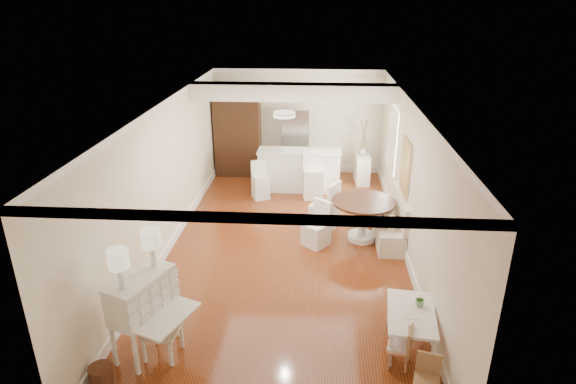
# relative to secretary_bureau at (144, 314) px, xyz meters

# --- Properties ---
(room) EXTENTS (9.00, 9.04, 2.82)m
(room) POSITION_rel_secretary_bureau_xyz_m (1.74, 3.35, 1.39)
(room) COLOR brown
(room) RESTS_ON ground
(secretary_bureau) EXTENTS (1.20, 1.21, 1.18)m
(secretary_bureau) POSITION_rel_secretary_bureau_xyz_m (0.00, 0.00, 0.00)
(secretary_bureau) COLOR white
(secretary_bureau) RESTS_ON ground
(gustavian_armchair) EXTENTS (0.53, 0.53, 0.83)m
(gustavian_armchair) POSITION_rel_secretary_bureau_xyz_m (0.25, -0.08, -0.17)
(gustavian_armchair) COLOR silver
(gustavian_armchair) RESTS_ON ground
(wicker_basket) EXTENTS (0.33, 0.33, 0.30)m
(wicker_basket) POSITION_rel_secretary_bureau_xyz_m (-0.35, -0.69, -0.44)
(wicker_basket) COLOR #56301B
(wicker_basket) RESTS_ON ground
(kids_table) EXTENTS (0.76, 1.13, 0.53)m
(kids_table) POSITION_rel_secretary_bureau_xyz_m (3.60, 0.37, -0.32)
(kids_table) COLOR silver
(kids_table) RESTS_ON ground
(kids_chair_a) EXTENTS (0.31, 0.31, 0.57)m
(kids_chair_a) POSITION_rel_secretary_bureau_xyz_m (3.38, -0.07, -0.30)
(kids_chair_a) COLOR #B37851
(kids_chair_a) RESTS_ON ground
(kids_chair_b) EXTENTS (0.36, 0.36, 0.59)m
(kids_chair_b) POSITION_rel_secretary_bureau_xyz_m (3.40, -0.04, -0.29)
(kids_chair_b) COLOR olive
(kids_chair_b) RESTS_ON ground
(kids_chair_c) EXTENTS (0.36, 0.36, 0.62)m
(kids_chair_c) POSITION_rel_secretary_bureau_xyz_m (3.63, -0.65, -0.28)
(kids_chair_c) COLOR #956944
(kids_chair_c) RESTS_ON ground
(banquette) EXTENTS (0.52, 1.60, 0.98)m
(banquette) POSITION_rel_secretary_bureau_xyz_m (3.69, 3.52, -0.10)
(banquette) COLOR silver
(banquette) RESTS_ON ground
(dining_table) EXTENTS (1.64, 1.64, 0.84)m
(dining_table) POSITION_rel_secretary_bureau_xyz_m (3.18, 3.51, -0.17)
(dining_table) COLOR #462216
(dining_table) RESTS_ON ground
(slip_chair_near) EXTENTS (0.60, 0.61, 0.89)m
(slip_chair_near) POSITION_rel_secretary_bureau_xyz_m (2.27, 3.21, -0.14)
(slip_chair_near) COLOR white
(slip_chair_near) RESTS_ON ground
(slip_chair_far) EXTENTS (0.67, 0.66, 1.02)m
(slip_chair_far) POSITION_rel_secretary_bureau_xyz_m (2.42, 4.03, -0.08)
(slip_chair_far) COLOR white
(slip_chair_far) RESTS_ON ground
(breakfast_counter) EXTENTS (2.05, 0.65, 1.03)m
(breakfast_counter) POSITION_rel_secretary_bureau_xyz_m (1.80, 6.12, -0.07)
(breakfast_counter) COLOR white
(breakfast_counter) RESTS_ON ground
(bar_stool_left) EXTENTS (0.48, 0.48, 0.92)m
(bar_stool_left) POSITION_rel_secretary_bureau_xyz_m (0.90, 5.50, -0.13)
(bar_stool_left) COLOR silver
(bar_stool_left) RESTS_ON ground
(bar_stool_right) EXTENTS (0.51, 0.51, 1.15)m
(bar_stool_right) POSITION_rel_secretary_bureau_xyz_m (2.15, 5.64, -0.01)
(bar_stool_right) COLOR white
(bar_stool_right) RESTS_ON ground
(pantry_cabinet) EXTENTS (1.20, 0.60, 2.30)m
(pantry_cabinet) POSITION_rel_secretary_bureau_xyz_m (0.10, 7.20, 0.56)
(pantry_cabinet) COLOR #381E11
(pantry_cabinet) RESTS_ON ground
(fridge) EXTENTS (0.75, 0.65, 1.80)m
(fridge) POSITION_rel_secretary_bureau_xyz_m (2.00, 7.17, 0.31)
(fridge) COLOR silver
(fridge) RESTS_ON ground
(sideboard) EXTENTS (0.38, 0.79, 0.74)m
(sideboard) POSITION_rel_secretary_bureau_xyz_m (3.41, 6.76, -0.22)
(sideboard) COLOR white
(sideboard) RESTS_ON ground
(pencil_cup) EXTENTS (0.15, 0.15, 0.10)m
(pencil_cup) POSITION_rel_secretary_bureau_xyz_m (3.73, 0.53, -0.01)
(pencil_cup) COLOR #6EAB63
(pencil_cup) RESTS_ON kids_table
(branch_vase) EXTENTS (0.25, 0.25, 0.20)m
(branch_vase) POSITION_rel_secretary_bureau_xyz_m (3.40, 6.79, 0.25)
(branch_vase) COLOR silver
(branch_vase) RESTS_ON sideboard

